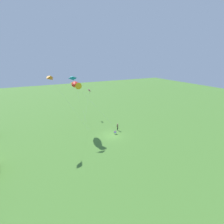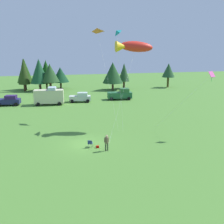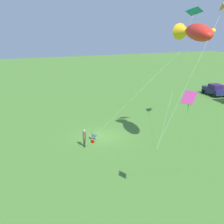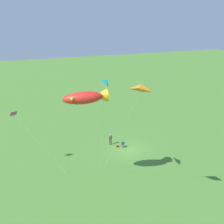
{
  "view_description": "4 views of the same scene",
  "coord_description": "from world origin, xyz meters",
  "px_view_note": "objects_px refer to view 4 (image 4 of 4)",
  "views": [
    {
      "loc": [
        -31.25,
        16.01,
        16.78
      ],
      "look_at": [
        2.46,
        -1.21,
        4.57
      ],
      "focal_mm": 28.0,
      "sensor_mm": 36.0,
      "label": 1
    },
    {
      "loc": [
        -3.37,
        -27.53,
        10.45
      ],
      "look_at": [
        3.51,
        1.59,
        3.14
      ],
      "focal_mm": 42.0,
      "sensor_mm": 36.0,
      "label": 2
    },
    {
      "loc": [
        28.55,
        -10.46,
        11.36
      ],
      "look_at": [
        2.71,
        0.09,
        3.37
      ],
      "focal_mm": 50.0,
      "sensor_mm": 36.0,
      "label": 3
    },
    {
      "loc": [
        12.86,
        31.17,
        19.4
      ],
      "look_at": [
        2.37,
        -0.5,
        6.1
      ],
      "focal_mm": 42.0,
      "sensor_mm": 36.0,
      "label": 4
    }
  ],
  "objects_px": {
    "folding_chair": "(123,144)",
    "kite_diamond_rainbow": "(15,116)",
    "kite_delta_orange": "(141,87)",
    "person_kite_flyer": "(110,138)",
    "kite_delta_teal": "(107,82)",
    "backpack_on_grass": "(118,146)",
    "kite_large_fish": "(87,97)"
  },
  "relations": [
    {
      "from": "person_kite_flyer",
      "to": "kite_large_fish",
      "type": "bearing_deg",
      "value": -37.1
    },
    {
      "from": "kite_delta_orange",
      "to": "kite_diamond_rainbow",
      "type": "relative_size",
      "value": 1.72
    },
    {
      "from": "person_kite_flyer",
      "to": "kite_diamond_rainbow",
      "type": "relative_size",
      "value": 0.22
    },
    {
      "from": "person_kite_flyer",
      "to": "kite_diamond_rainbow",
      "type": "xyz_separation_m",
      "value": [
        12.79,
        2.13,
        6.18
      ]
    },
    {
      "from": "kite_delta_orange",
      "to": "folding_chair",
      "type": "bearing_deg",
      "value": -104.3
    },
    {
      "from": "kite_large_fish",
      "to": "kite_delta_orange",
      "type": "xyz_separation_m",
      "value": [
        -3.6,
        5.59,
        2.31
      ]
    },
    {
      "from": "kite_large_fish",
      "to": "person_kite_flyer",
      "type": "bearing_deg",
      "value": -123.01
    },
    {
      "from": "kite_delta_orange",
      "to": "kite_large_fish",
      "type": "bearing_deg",
      "value": -57.23
    },
    {
      "from": "kite_large_fish",
      "to": "kite_diamond_rainbow",
      "type": "distance_m",
      "value": 10.19
    },
    {
      "from": "person_kite_flyer",
      "to": "kite_delta_teal",
      "type": "bearing_deg",
      "value": -23.88
    },
    {
      "from": "person_kite_flyer",
      "to": "folding_chair",
      "type": "relative_size",
      "value": 2.12
    },
    {
      "from": "backpack_on_grass",
      "to": "kite_delta_teal",
      "type": "bearing_deg",
      "value": 63.07
    },
    {
      "from": "kite_large_fish",
      "to": "kite_delta_teal",
      "type": "distance_m",
      "value": 2.81
    },
    {
      "from": "kite_diamond_rainbow",
      "to": "folding_chair",
      "type": "bearing_deg",
      "value": -177.04
    },
    {
      "from": "kite_delta_orange",
      "to": "kite_diamond_rainbow",
      "type": "xyz_separation_m",
      "value": [
        11.23,
        -11.4,
        -5.75
      ]
    },
    {
      "from": "folding_chair",
      "to": "kite_delta_orange",
      "type": "relative_size",
      "value": 0.06
    },
    {
      "from": "kite_large_fish",
      "to": "kite_delta_orange",
      "type": "height_order",
      "value": "kite_delta_orange"
    },
    {
      "from": "folding_chair",
      "to": "kite_large_fish",
      "type": "bearing_deg",
      "value": -24.16
    },
    {
      "from": "folding_chair",
      "to": "backpack_on_grass",
      "type": "relative_size",
      "value": 2.56
    },
    {
      "from": "person_kite_flyer",
      "to": "kite_delta_orange",
      "type": "xyz_separation_m",
      "value": [
        1.56,
        13.53,
        11.94
      ]
    },
    {
      "from": "folding_chair",
      "to": "backpack_on_grass",
      "type": "xyz_separation_m",
      "value": [
        0.74,
        -0.33,
        -0.38
      ]
    },
    {
      "from": "person_kite_flyer",
      "to": "kite_diamond_rainbow",
      "type": "bearing_deg",
      "value": -84.64
    },
    {
      "from": "kite_delta_orange",
      "to": "kite_diamond_rainbow",
      "type": "distance_m",
      "value": 17.0
    },
    {
      "from": "kite_delta_teal",
      "to": "kite_delta_orange",
      "type": "bearing_deg",
      "value": 109.8
    },
    {
      "from": "person_kite_flyer",
      "to": "kite_delta_teal",
      "type": "xyz_separation_m",
      "value": [
        3.22,
        8.94,
        11.39
      ]
    },
    {
      "from": "folding_chair",
      "to": "kite_diamond_rainbow",
      "type": "height_order",
      "value": "kite_diamond_rainbow"
    },
    {
      "from": "folding_chair",
      "to": "kite_diamond_rainbow",
      "type": "bearing_deg",
      "value": -65.62
    },
    {
      "from": "folding_chair",
      "to": "kite_diamond_rainbow",
      "type": "relative_size",
      "value": 0.1
    },
    {
      "from": "kite_large_fish",
      "to": "kite_diamond_rainbow",
      "type": "height_order",
      "value": "kite_large_fish"
    },
    {
      "from": "backpack_on_grass",
      "to": "kite_delta_teal",
      "type": "xyz_separation_m",
      "value": [
        4.0,
        7.88,
        12.3
      ]
    },
    {
      "from": "folding_chair",
      "to": "kite_large_fish",
      "type": "relative_size",
      "value": 0.07
    },
    {
      "from": "kite_diamond_rainbow",
      "to": "kite_delta_teal",
      "type": "bearing_deg",
      "value": 144.56
    }
  ]
}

